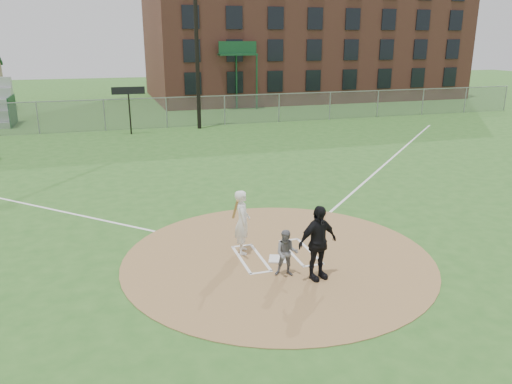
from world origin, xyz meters
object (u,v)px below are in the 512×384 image
object	(u,v)px
batter_at_plate	(242,222)
home_plate	(278,259)
catcher	(287,253)
umpire	(318,243)

from	to	relation	value
batter_at_plate	home_plate	bearing A→B (deg)	-44.10
catcher	umpire	bearing A→B (deg)	-8.74
home_plate	umpire	size ratio (longest dim) A/B	0.26
home_plate	umpire	distance (m)	1.69
catcher	batter_at_plate	world-z (taller)	batter_at_plate
catcher	home_plate	bearing A→B (deg)	103.15
home_plate	catcher	distance (m)	1.11
home_plate	batter_at_plate	distance (m)	1.41
catcher	umpire	world-z (taller)	umpire
umpire	batter_at_plate	world-z (taller)	umpire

